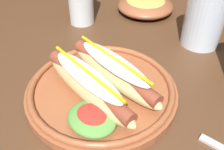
# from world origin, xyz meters

# --- Properties ---
(dining_table) EXTENTS (1.18, 0.93, 0.74)m
(dining_table) POSITION_xyz_m (0.00, 0.00, 0.64)
(dining_table) COLOR #51331E
(dining_table) RESTS_ON ground_plane
(hot_dog_plate) EXTENTS (0.29, 0.29, 0.08)m
(hot_dog_plate) POSITION_xyz_m (0.02, -0.06, 0.77)
(hot_dog_plate) COLOR #9E5633
(hot_dog_plate) RESTS_ON dining_table
(water_cup) EXTENTS (0.09, 0.09, 0.13)m
(water_cup) POSITION_xyz_m (0.07, 0.24, 0.81)
(water_cup) COLOR silver
(water_cup) RESTS_ON dining_table
(side_bowl) EXTENTS (0.17, 0.17, 0.05)m
(side_bowl) POSITION_xyz_m (-0.13, 0.30, 0.76)
(side_bowl) COLOR brown
(side_bowl) RESTS_ON dining_table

